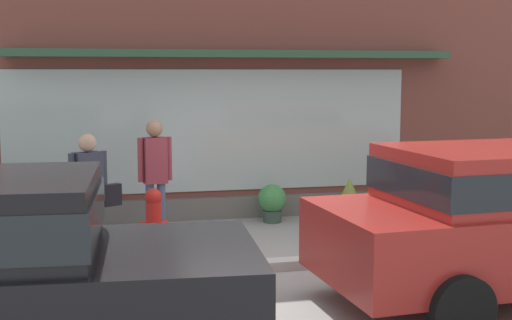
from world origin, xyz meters
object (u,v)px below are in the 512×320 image
potted_plant_corner_tall (349,200)px  potted_plant_low_front (500,182)px  potted_plant_window_right (41,201)px  potted_plant_window_left (425,191)px  potted_plant_near_hydrant (272,201)px  pedestrian_passerby (155,171)px  fire_hydrant (154,223)px  pedestrian_with_handbag (90,189)px

potted_plant_corner_tall → potted_plant_low_front: size_ratio=0.68×
potted_plant_window_right → potted_plant_window_left: (6.27, 0.23, -0.11)m
potted_plant_near_hydrant → potted_plant_low_front: bearing=1.3°
pedestrian_passerby → potted_plant_low_front: bearing=-1.6°
potted_plant_corner_tall → potted_plant_window_right: bearing=-178.8°
fire_hydrant → potted_plant_window_right: size_ratio=0.82×
potted_plant_window_left → potted_plant_low_front: size_ratio=0.85×
fire_hydrant → potted_plant_corner_tall: fire_hydrant is taller
fire_hydrant → potted_plant_corner_tall: bearing=25.1°
potted_plant_near_hydrant → potted_plant_low_front: size_ratio=0.59×
potted_plant_window_left → potted_plant_near_hydrant: size_ratio=1.44×
potted_plant_window_right → potted_plant_window_left: size_ratio=1.24×
potted_plant_window_right → pedestrian_with_handbag: bearing=-67.1°
pedestrian_passerby → potted_plant_window_left: bearing=0.0°
pedestrian_passerby → potted_plant_near_hydrant: bearing=15.4°
fire_hydrant → potted_plant_window_right: potted_plant_window_right is taller
fire_hydrant → potted_plant_window_left: fire_hydrant is taller
pedestrian_with_handbag → potted_plant_corner_tall: 4.56m
fire_hydrant → pedestrian_with_handbag: size_ratio=0.54×
potted_plant_low_front → potted_plant_near_hydrant: bearing=-178.7°
potted_plant_window_right → potted_plant_near_hydrant: (3.59, 0.27, -0.19)m
fire_hydrant → potted_plant_low_front: potted_plant_low_front is taller
potted_plant_low_front → pedestrian_passerby: bearing=-169.8°
fire_hydrant → pedestrian_passerby: pedestrian_passerby is taller
pedestrian_with_handbag → potted_plant_window_left: (5.54, 1.96, -0.56)m
potted_plant_window_right → potted_plant_near_hydrant: size_ratio=1.79×
pedestrian_passerby → potted_plant_near_hydrant: pedestrian_passerby is taller
potted_plant_near_hydrant → potted_plant_low_front: potted_plant_low_front is taller
fire_hydrant → potted_plant_near_hydrant: size_ratio=1.47×
fire_hydrant → pedestrian_passerby: bearing=83.2°
pedestrian_with_handbag → potted_plant_low_front: pedestrian_with_handbag is taller
potted_plant_window_right → potted_plant_window_left: 6.27m
potted_plant_corner_tall → potted_plant_near_hydrant: bearing=172.6°
potted_plant_near_hydrant → pedestrian_passerby: bearing=-152.7°
potted_plant_window_right → potted_plant_corner_tall: size_ratio=1.55×
potted_plant_window_right → potted_plant_near_hydrant: potted_plant_window_right is taller
potted_plant_near_hydrant → potted_plant_window_left: bearing=-0.8°
fire_hydrant → potted_plant_corner_tall: size_ratio=1.27×
potted_plant_window_right → potted_plant_window_left: bearing=2.1°
pedestrian_with_handbag → potted_plant_corner_tall: pedestrian_with_handbag is taller
pedestrian_with_handbag → potted_plant_window_left: size_ratio=1.87×
pedestrian_with_handbag → potted_plant_window_right: 1.93m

